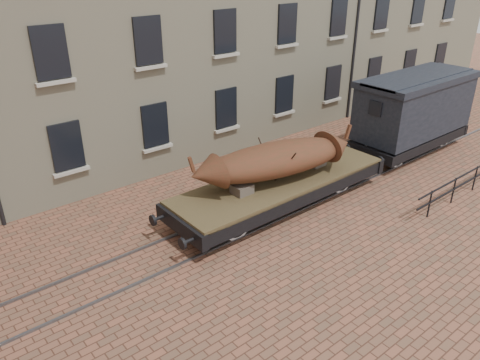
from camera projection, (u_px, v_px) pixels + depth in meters
ground at (288, 202)px, 17.14m from camera, size 90.00×90.00×0.00m
rail_track at (288, 202)px, 17.13m from camera, size 30.00×1.52×0.06m
flatcar_wagon at (281, 184)px, 16.51m from camera, size 9.43×2.56×1.42m
iron_boat at (276, 159)px, 15.91m from camera, size 6.37×2.76×1.54m
goods_van at (415, 105)px, 20.55m from camera, size 6.82×2.49×3.53m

